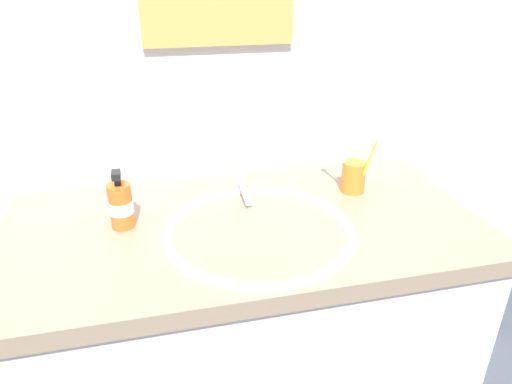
{
  "coord_description": "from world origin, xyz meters",
  "views": [
    {
      "loc": [
        -0.2,
        -0.97,
        1.46
      ],
      "look_at": [
        0.02,
        -0.02,
        0.98
      ],
      "focal_mm": 32.35,
      "sensor_mm": 36.0,
      "label": 1
    }
  ],
  "objects_px": {
    "faucet": "(241,180)",
    "soap_dispenser": "(121,205)",
    "toothbrush_cup": "(353,177)",
    "toothbrush_white": "(343,154)",
    "toothbrush_yellow": "(370,159)"
  },
  "relations": [
    {
      "from": "faucet",
      "to": "soap_dispenser",
      "type": "distance_m",
      "value": 0.33
    },
    {
      "from": "toothbrush_cup",
      "to": "soap_dispenser",
      "type": "height_order",
      "value": "soap_dispenser"
    },
    {
      "from": "faucet",
      "to": "toothbrush_white",
      "type": "distance_m",
      "value": 0.29
    },
    {
      "from": "toothbrush_white",
      "to": "soap_dispenser",
      "type": "bearing_deg",
      "value": -173.84
    },
    {
      "from": "toothbrush_white",
      "to": "soap_dispenser",
      "type": "xyz_separation_m",
      "value": [
        -0.59,
        -0.06,
        -0.05
      ]
    },
    {
      "from": "faucet",
      "to": "toothbrush_cup",
      "type": "relative_size",
      "value": 1.91
    },
    {
      "from": "toothbrush_cup",
      "to": "toothbrush_yellow",
      "type": "bearing_deg",
      "value": -53.57
    },
    {
      "from": "toothbrush_white",
      "to": "faucet",
      "type": "bearing_deg",
      "value": 170.09
    },
    {
      "from": "soap_dispenser",
      "to": "toothbrush_cup",
      "type": "bearing_deg",
      "value": 5.04
    },
    {
      "from": "faucet",
      "to": "toothbrush_cup",
      "type": "xyz_separation_m",
      "value": [
        0.31,
        -0.06,
        0.0
      ]
    },
    {
      "from": "toothbrush_yellow",
      "to": "toothbrush_white",
      "type": "height_order",
      "value": "toothbrush_white"
    },
    {
      "from": "faucet",
      "to": "toothbrush_yellow",
      "type": "xyz_separation_m",
      "value": [
        0.33,
        -0.09,
        0.07
      ]
    },
    {
      "from": "toothbrush_yellow",
      "to": "soap_dispenser",
      "type": "distance_m",
      "value": 0.65
    },
    {
      "from": "toothbrush_yellow",
      "to": "faucet",
      "type": "bearing_deg",
      "value": 164.77
    },
    {
      "from": "toothbrush_cup",
      "to": "faucet",
      "type": "bearing_deg",
      "value": 169.58
    }
  ]
}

